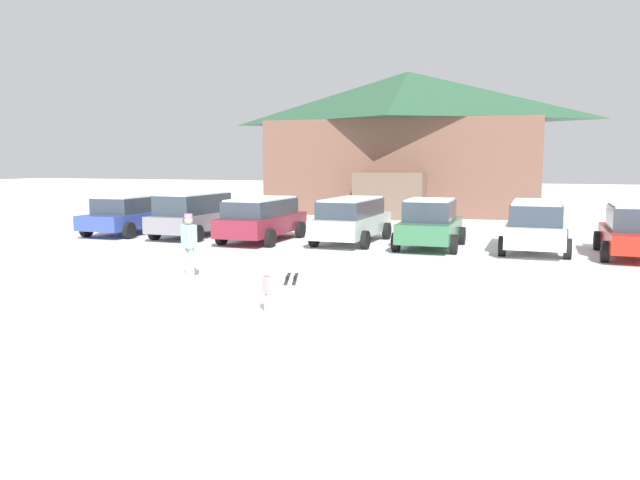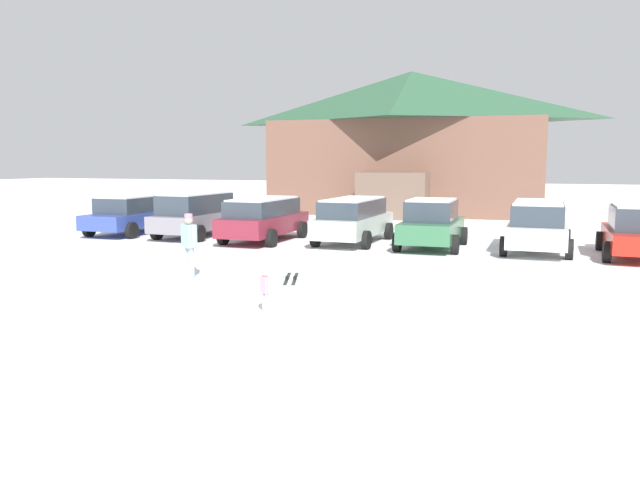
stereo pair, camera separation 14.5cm
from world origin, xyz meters
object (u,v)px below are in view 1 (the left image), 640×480
at_px(parked_silver_wagon, 352,219).
at_px(parked_red_sedan, 635,231).
at_px(parked_blue_hatchback, 127,215).
at_px(pair_of_skis, 291,278).
at_px(ski_lodge, 407,141).
at_px(skier_adult_in_blue_parka, 189,243).
at_px(parked_maroon_van, 262,218).
at_px(parked_green_coupe, 430,224).
at_px(skier_child_in_pink_snowsuit, 267,289).
at_px(parked_white_suv, 536,224).
at_px(parked_grey_wagon, 194,213).

relative_size(parked_silver_wagon, parked_red_sedan, 1.07).
xyz_separation_m(parked_blue_hatchback, pair_of_skis, (10.02, -6.85, -0.78)).
bearing_deg(ski_lodge, skier_adult_in_blue_parka, -91.83).
xyz_separation_m(ski_lodge, parked_red_sedan, (10.34, -15.38, -3.31)).
relative_size(parked_maroon_van, parked_red_sedan, 1.04).
bearing_deg(parked_green_coupe, parked_blue_hatchback, -179.82).
xyz_separation_m(parked_silver_wagon, pair_of_skis, (0.58, -7.32, -0.87)).
height_order(ski_lodge, skier_child_in_pink_snowsuit, ski_lodge).
height_order(parked_blue_hatchback, pair_of_skis, parked_blue_hatchback).
relative_size(parked_silver_wagon, parked_white_suv, 1.03).
bearing_deg(parked_white_suv, parked_green_coupe, -174.36).
bearing_deg(pair_of_skis, skier_adult_in_blue_parka, -159.59).
relative_size(parked_blue_hatchback, parked_maroon_van, 0.93).
relative_size(parked_white_suv, skier_adult_in_blue_parka, 2.78).
distance_m(skier_adult_in_blue_parka, skier_child_in_pink_snowsuit, 4.30).
relative_size(parked_green_coupe, skier_child_in_pink_snowsuit, 4.55).
relative_size(parked_green_coupe, parked_white_suv, 0.87).
height_order(parked_grey_wagon, parked_maroon_van, parked_grey_wagon).
xyz_separation_m(parked_grey_wagon, skier_adult_in_blue_parka, (4.56, -7.90, 0.01)).
height_order(parked_silver_wagon, parked_green_coupe, parked_green_coupe).
bearing_deg(ski_lodge, parked_green_coupe, -75.36).
bearing_deg(parked_red_sedan, parked_green_coupe, 179.96).
xyz_separation_m(parked_blue_hatchback, skier_child_in_pink_snowsuit, (10.97, -10.41, -0.30)).
bearing_deg(parked_maroon_van, parked_blue_hatchback, 178.13).
distance_m(parked_grey_wagon, parked_red_sedan, 15.64).
relative_size(parked_blue_hatchback, parked_green_coupe, 1.07).
bearing_deg(skier_adult_in_blue_parka, ski_lodge, 88.17).
distance_m(parked_silver_wagon, parked_green_coupe, 2.96).
relative_size(parked_maroon_van, skier_adult_in_blue_parka, 2.78).
xyz_separation_m(parked_silver_wagon, parked_green_coupe, (2.93, -0.43, -0.04)).
relative_size(parked_green_coupe, parked_red_sedan, 0.91).
xyz_separation_m(parked_blue_hatchback, skier_adult_in_blue_parka, (7.62, -7.74, 0.14)).
height_order(ski_lodge, parked_red_sedan, ski_lodge).
bearing_deg(ski_lodge, pair_of_skis, -85.73).
bearing_deg(parked_green_coupe, parked_red_sedan, -0.04).
relative_size(parked_red_sedan, pair_of_skis, 2.70).
bearing_deg(pair_of_skis, parked_green_coupe, 71.13).
distance_m(ski_lodge, parked_silver_wagon, 15.34).
distance_m(ski_lodge, parked_red_sedan, 18.83).
bearing_deg(skier_child_in_pink_snowsuit, parked_silver_wagon, 97.94).
height_order(parked_maroon_van, parked_white_suv, parked_white_suv).
xyz_separation_m(ski_lodge, parked_white_suv, (7.43, -15.04, -3.24)).
bearing_deg(ski_lodge, parked_white_suv, -63.70).
relative_size(parked_silver_wagon, skier_adult_in_blue_parka, 2.86).
height_order(parked_silver_wagon, pair_of_skis, parked_silver_wagon).
bearing_deg(parked_blue_hatchback, pair_of_skis, -34.34).
bearing_deg(pair_of_skis, parked_maroon_van, 120.16).
bearing_deg(parked_green_coupe, parked_white_suv, 5.64).
relative_size(parked_maroon_van, parked_white_suv, 1.00).
distance_m(parked_grey_wagon, skier_adult_in_blue_parka, 9.12).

